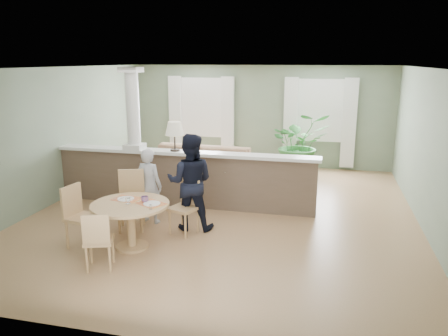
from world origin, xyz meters
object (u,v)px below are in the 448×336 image
(chair_far_boy, at_px, (131,197))
(houseplant, at_px, (300,144))
(dining_table, at_px, (131,213))
(chair_far_man, at_px, (186,204))
(chair_side, at_px, (79,213))
(man_person, at_px, (190,182))
(chair_near, at_px, (98,239))
(child_person, at_px, (149,186))
(sofa, at_px, (197,167))

(chair_far_boy, bearing_deg, houseplant, 40.53)
(dining_table, relative_size, chair_far_man, 1.31)
(chair_side, bearing_deg, man_person, -42.92)
(chair_near, relative_size, chair_side, 0.87)
(houseplant, relative_size, child_person, 1.18)
(dining_table, xyz_separation_m, chair_far_man, (0.62, 0.79, -0.07))
(chair_far_boy, bearing_deg, sofa, 64.49)
(houseplant, relative_size, dining_table, 1.34)
(child_person, bearing_deg, sofa, -83.44)
(sofa, height_order, man_person, man_person)
(sofa, xyz_separation_m, chair_far_man, (0.66, -2.80, 0.07))
(chair_side, xyz_separation_m, man_person, (1.46, 1.10, 0.29))
(man_person, bearing_deg, houseplant, -118.19)
(chair_near, height_order, man_person, man_person)
(houseplant, relative_size, chair_side, 1.64)
(chair_far_boy, distance_m, chair_side, 1.01)
(chair_far_man, height_order, child_person, child_person)
(sofa, bearing_deg, chair_far_boy, -92.38)
(chair_far_man, relative_size, child_person, 0.67)
(sofa, distance_m, chair_near, 4.39)
(dining_table, relative_size, man_person, 0.72)
(chair_far_boy, xyz_separation_m, chair_near, (0.24, -1.57, -0.09))
(houseplant, height_order, child_person, houseplant)
(chair_near, xyz_separation_m, child_person, (-0.04, 1.89, 0.21))
(sofa, height_order, child_person, child_person)
(chair_far_boy, relative_size, child_person, 0.75)
(sofa, distance_m, dining_table, 3.60)
(dining_table, bearing_deg, child_person, 98.42)
(dining_table, height_order, child_person, child_person)
(sofa, distance_m, child_person, 2.52)
(chair_far_boy, bearing_deg, chair_near, -100.35)
(sofa, relative_size, man_person, 1.78)
(chair_side, bearing_deg, houseplant, -19.90)
(houseplant, distance_m, chair_far_man, 4.59)
(chair_side, bearing_deg, sofa, -1.86)
(houseplant, xyz_separation_m, man_person, (-1.54, -4.12, 0.03))
(dining_table, height_order, chair_near, chair_near)
(houseplant, bearing_deg, chair_far_boy, -120.42)
(man_person, bearing_deg, chair_far_man, 76.48)
(sofa, bearing_deg, child_person, -88.72)
(chair_side, bearing_deg, child_person, -18.39)
(sofa, relative_size, houseplant, 1.86)
(dining_table, bearing_deg, chair_far_man, 52.09)
(dining_table, bearing_deg, chair_near, -98.62)
(sofa, bearing_deg, chair_far_man, -72.72)
(chair_near, bearing_deg, child_person, -108.23)
(chair_far_boy, bearing_deg, child_person, 39.68)
(sofa, height_order, chair_near, sofa)
(dining_table, bearing_deg, chair_side, -171.37)
(chair_side, height_order, man_person, man_person)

